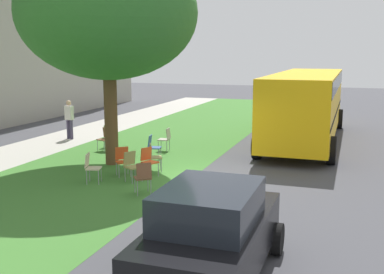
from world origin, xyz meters
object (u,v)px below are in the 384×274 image
Objects in this scene: chair_3 at (153,155)px; parked_car at (211,233)px; street_tree at (108,13)px; chair_7 at (143,176)px; chair_2 at (153,145)px; chair_4 at (132,164)px; chair_9 at (105,137)px; chair_0 at (149,159)px; chair_1 at (166,138)px; chair_8 at (123,159)px; chair_5 at (91,166)px; pedestrian_0 at (69,118)px; chair_6 at (110,134)px; school_bus at (307,100)px.

parked_car is (-6.47, -3.85, 0.32)m from chair_3.
chair_7 is at bearing -139.10° from street_tree.
street_tree is 8.08× the size of chair_7.
chair_2 is 1.00× the size of chair_4.
chair_9 is (2.33, 3.02, 0.00)m from chair_3.
chair_1 is at bearing 14.06° from chair_0.
chair_8 is (-0.82, 0.66, 0.00)m from chair_3.
chair_1 is at bearing 9.08° from chair_4.
chair_5 is 1.16m from chair_8.
pedestrian_0 reaches higher than chair_3.
chair_6 is (3.03, 3.20, 0.00)m from chair_3.
chair_2 and chair_9 have the same top height.
school_bus reaches higher than chair_6.
chair_2 is 2.26m from chair_8.
chair_8 is 1.00× the size of chair_9.
pedestrian_0 is at bearing 37.81° from chair_5.
chair_3 is 2.53m from chair_7.
chair_2 is (2.06, 0.75, 0.00)m from chair_0.
chair_0 and chair_5 have the same top height.
chair_1 is at bearing -101.35° from pedestrian_0.
pedestrian_0 is at bearing 46.39° from chair_4.
chair_1 is 1.58m from chair_2.
chair_9 is (-0.68, 2.22, 0.00)m from chair_1.
street_tree is 8.08× the size of chair_0.
chair_2 is 1.00× the size of chair_6.
chair_4 is at bearing 37.48° from parked_car.
chair_2 is 3.35m from chair_5.
chair_1 is at bearing -3.90° from chair_5.
street_tree reaches higher than chair_2.
chair_5 is at bearing 74.27° from chair_7.
chair_5 is 1.96m from chair_7.
school_bus is at bearing -41.30° from chair_2.
chair_7 is 1.00× the size of chair_8.
parked_car reaches higher than chair_8.
school_bus reaches higher than chair_3.
chair_1 and chair_4 have the same top height.
street_tree is at bearing 75.58° from chair_3.
chair_6 is 6.73m from chair_7.
chair_6 is (2.59, 1.50, -4.44)m from street_tree.
chair_3 is 4.41m from chair_6.
chair_9 is at bearing -121.96° from pedestrian_0.
chair_4 is 1.00× the size of chair_9.
chair_7 is (-5.44, -3.97, 0.00)m from chair_6.
parked_car is at bearing -141.22° from street_tree.
chair_2 is (-1.57, -0.16, 0.00)m from chair_1.
chair_5 is (-2.32, -0.58, -4.44)m from street_tree.
chair_6 is 0.08× the size of school_bus.
chair_7 is 0.24× the size of parked_car.
chair_6 is at bearing 46.62° from chair_3.
chair_5 is at bearing 135.27° from chair_0.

